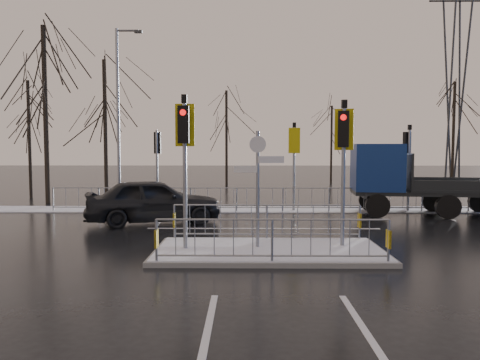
{
  "coord_description": "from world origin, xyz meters",
  "views": [
    {
      "loc": [
        -0.63,
        -12.13,
        2.79
      ],
      "look_at": [
        -0.79,
        2.06,
        1.8
      ],
      "focal_mm": 35.0,
      "sensor_mm": 36.0,
      "label": 1
    }
  ],
  "objects_px": {
    "car_far_lane": "(154,201)",
    "flatbed_truck": "(399,177)",
    "street_lamp_left": "(119,110)",
    "traffic_island": "(269,239)"
  },
  "relations": [
    {
      "from": "car_far_lane",
      "to": "flatbed_truck",
      "type": "bearing_deg",
      "value": -92.15
    },
    {
      "from": "car_far_lane",
      "to": "traffic_island",
      "type": "bearing_deg",
      "value": -156.7
    },
    {
      "from": "car_far_lane",
      "to": "flatbed_truck",
      "type": "xyz_separation_m",
      "value": [
        9.73,
        2.38,
        0.73
      ]
    },
    {
      "from": "street_lamp_left",
      "to": "flatbed_truck",
      "type": "bearing_deg",
      "value": -10.37
    },
    {
      "from": "traffic_island",
      "to": "flatbed_truck",
      "type": "distance_m",
      "value": 9.34
    },
    {
      "from": "street_lamp_left",
      "to": "car_far_lane",
      "type": "bearing_deg",
      "value": -62.1
    },
    {
      "from": "traffic_island",
      "to": "car_far_lane",
      "type": "height_order",
      "value": "traffic_island"
    },
    {
      "from": "flatbed_truck",
      "to": "street_lamp_left",
      "type": "relative_size",
      "value": 0.8
    },
    {
      "from": "traffic_island",
      "to": "flatbed_truck",
      "type": "xyz_separation_m",
      "value": [
        5.75,
        7.26,
        1.17
      ]
    },
    {
      "from": "traffic_island",
      "to": "street_lamp_left",
      "type": "relative_size",
      "value": 0.73
    }
  ]
}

